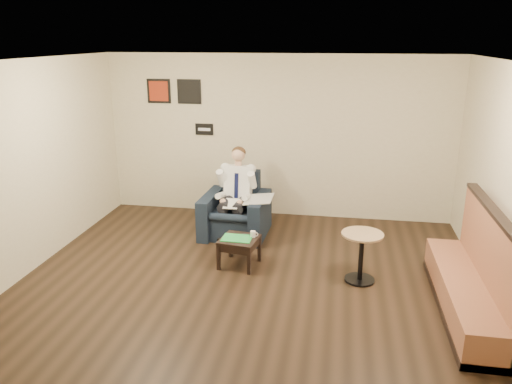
% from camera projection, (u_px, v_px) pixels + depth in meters
% --- Properties ---
extents(ground, '(6.00, 6.00, 0.00)m').
position_uv_depth(ground, '(245.00, 294.00, 6.21)').
color(ground, black).
rests_on(ground, ground).
extents(wall_back, '(6.00, 0.02, 2.80)m').
position_uv_depth(wall_back, '(278.00, 137.00, 8.61)').
color(wall_back, beige).
rests_on(wall_back, ground).
extents(wall_front, '(6.00, 0.02, 2.80)m').
position_uv_depth(wall_front, '(148.00, 331.00, 2.97)').
color(wall_front, beige).
rests_on(wall_front, ground).
extents(wall_left, '(0.02, 6.00, 2.80)m').
position_uv_depth(wall_left, '(11.00, 175.00, 6.27)').
color(wall_left, beige).
rests_on(wall_left, ground).
extents(ceiling, '(6.00, 6.00, 0.02)m').
position_uv_depth(ceiling, '(243.00, 62.00, 5.37)').
color(ceiling, white).
rests_on(ceiling, wall_back).
extents(seating_sign, '(0.32, 0.02, 0.20)m').
position_uv_depth(seating_sign, '(204.00, 129.00, 8.77)').
color(seating_sign, black).
rests_on(seating_sign, wall_back).
extents(art_print_left, '(0.42, 0.03, 0.42)m').
position_uv_depth(art_print_left, '(159.00, 91.00, 8.71)').
color(art_print_left, '#A02C13').
rests_on(art_print_left, wall_back).
extents(art_print_right, '(0.42, 0.03, 0.42)m').
position_uv_depth(art_print_right, '(189.00, 92.00, 8.62)').
color(art_print_right, black).
rests_on(art_print_right, wall_back).
extents(armchair, '(1.04, 1.04, 0.97)m').
position_uv_depth(armchair, '(235.00, 206.00, 7.95)').
color(armchair, black).
rests_on(armchair, ground).
extents(seated_man, '(0.67, 0.98, 1.33)m').
position_uv_depth(seated_man, '(233.00, 197.00, 7.77)').
color(seated_man, white).
rests_on(seated_man, armchair).
extents(lap_papers, '(0.23, 0.32, 0.01)m').
position_uv_depth(lap_papers, '(231.00, 204.00, 7.70)').
color(lap_papers, white).
rests_on(lap_papers, seated_man).
extents(newspaper, '(0.43, 0.53, 0.01)m').
position_uv_depth(newspaper, '(259.00, 199.00, 7.71)').
color(newspaper, silver).
rests_on(newspaper, armchair).
extents(side_table, '(0.57, 0.57, 0.41)m').
position_uv_depth(side_table, '(239.00, 252.00, 6.93)').
color(side_table, black).
rests_on(side_table, ground).
extents(green_folder, '(0.41, 0.30, 0.01)m').
position_uv_depth(green_folder, '(237.00, 238.00, 6.86)').
color(green_folder, green).
rests_on(green_folder, side_table).
extents(coffee_mug, '(0.08, 0.08, 0.09)m').
position_uv_depth(coffee_mug, '(253.00, 234.00, 6.91)').
color(coffee_mug, white).
rests_on(coffee_mug, side_table).
extents(smartphone, '(0.14, 0.10, 0.01)m').
position_uv_depth(smartphone, '(246.00, 235.00, 6.99)').
color(smartphone, black).
rests_on(smartphone, side_table).
extents(banquette, '(0.56, 2.36, 1.20)m').
position_uv_depth(banquette, '(469.00, 264.00, 5.66)').
color(banquette, '#925538').
rests_on(banquette, ground).
extents(cafe_table, '(0.54, 0.54, 0.67)m').
position_uv_depth(cafe_table, '(361.00, 257.00, 6.46)').
color(cafe_table, '#A07C57').
rests_on(cafe_table, ground).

